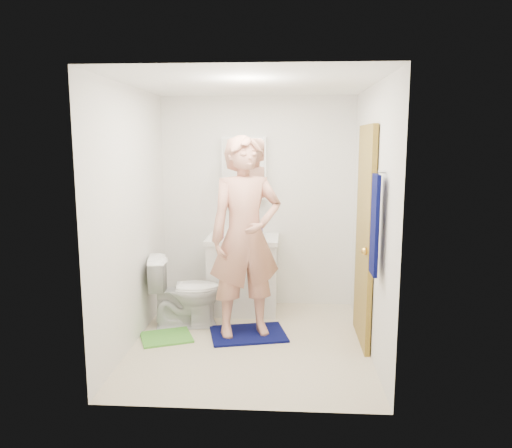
{
  "coord_description": "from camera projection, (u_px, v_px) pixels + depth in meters",
  "views": [
    {
      "loc": [
        0.34,
        -4.49,
        1.91
      ],
      "look_at": [
        0.04,
        0.25,
        1.11
      ],
      "focal_mm": 35.0,
      "sensor_mm": 36.0,
      "label": 1
    }
  ],
  "objects": [
    {
      "name": "bath_mat",
      "position": [
        248.0,
        334.0,
        4.95
      ],
      "size": [
        0.83,
        0.67,
        0.02
      ],
      "primitive_type": "cube",
      "rotation": [
        0.0,
        0.0,
        0.23
      ],
      "color": "#070B45",
      "rests_on": "floor"
    },
    {
      "name": "wall_left",
      "position": [
        131.0,
        218.0,
        4.63
      ],
      "size": [
        0.02,
        2.4,
        2.4
      ],
      "primitive_type": "cube",
      "color": "silver",
      "rests_on": "ground"
    },
    {
      "name": "door",
      "position": [
        364.0,
        236.0,
        4.67
      ],
      "size": [
        0.05,
        0.8,
        2.05
      ],
      "primitive_type": "cube",
      "color": "olive",
      "rests_on": "ground"
    },
    {
      "name": "floor",
      "position": [
        250.0,
        344.0,
        4.76
      ],
      "size": [
        2.2,
        2.4,
        0.02
      ],
      "primitive_type": "cube",
      "color": "beige",
      "rests_on": "ground"
    },
    {
      "name": "mirror_panel",
      "position": [
        244.0,
        168.0,
        5.56
      ],
      "size": [
        0.46,
        0.01,
        0.66
      ],
      "primitive_type": "cube",
      "color": "white",
      "rests_on": "wall_back"
    },
    {
      "name": "sink_basin",
      "position": [
        243.0,
        238.0,
        5.53
      ],
      "size": [
        0.4,
        0.4,
        0.03
      ],
      "primitive_type": "cylinder",
      "color": "white",
      "rests_on": "countertop"
    },
    {
      "name": "vanity_cabinet",
      "position": [
        243.0,
        276.0,
        5.6
      ],
      "size": [
        0.75,
        0.55,
        0.8
      ],
      "primitive_type": "cube",
      "color": "white",
      "rests_on": "floor"
    },
    {
      "name": "toilet",
      "position": [
        185.0,
        291.0,
        5.14
      ],
      "size": [
        0.79,
        0.54,
        0.74
      ],
      "primitive_type": "imported",
      "rotation": [
        0.0,
        0.0,
        1.75
      ],
      "color": "white",
      "rests_on": "floor"
    },
    {
      "name": "door_knob",
      "position": [
        365.0,
        251.0,
        4.37
      ],
      "size": [
        0.07,
        0.07,
        0.07
      ],
      "primitive_type": "sphere",
      "color": "gold",
      "rests_on": "door"
    },
    {
      "name": "towel",
      "position": [
        375.0,
        225.0,
        3.93
      ],
      "size": [
        0.03,
        0.24,
        0.8
      ],
      "primitive_type": "cube",
      "color": "#070B45",
      "rests_on": "wall_right"
    },
    {
      "name": "green_rug",
      "position": [
        166.0,
        337.0,
        4.87
      ],
      "size": [
        0.59,
        0.55,
        0.02
      ],
      "primitive_type": "cube",
      "rotation": [
        0.0,
        0.0,
        0.38
      ],
      "color": "#54A938",
      "rests_on": "floor"
    },
    {
      "name": "medicine_cabinet",
      "position": [
        244.0,
        168.0,
        5.63
      ],
      "size": [
        0.5,
        0.12,
        0.7
      ],
      "primitive_type": "cube",
      "color": "white",
      "rests_on": "wall_back"
    },
    {
      "name": "wall_back",
      "position": [
        258.0,
        203.0,
        5.75
      ],
      "size": [
        2.2,
        0.02,
        2.4
      ],
      "primitive_type": "cube",
      "color": "silver",
      "rests_on": "ground"
    },
    {
      "name": "ceiling",
      "position": [
        250.0,
        82.0,
        4.36
      ],
      "size": [
        2.2,
        2.4,
        0.02
      ],
      "primitive_type": "cube",
      "color": "white",
      "rests_on": "ground"
    },
    {
      "name": "wall_front",
      "position": [
        237.0,
        247.0,
        3.37
      ],
      "size": [
        2.2,
        0.02,
        2.4
      ],
      "primitive_type": "cube",
      "color": "silver",
      "rests_on": "ground"
    },
    {
      "name": "soap_dispenser",
      "position": [
        220.0,
        230.0,
        5.47
      ],
      "size": [
        0.08,
        0.08,
        0.17
      ],
      "primitive_type": "imported",
      "rotation": [
        0.0,
        0.0,
        -0.03
      ],
      "color": "#BE5867",
      "rests_on": "countertop"
    },
    {
      "name": "wall_right",
      "position": [
        373.0,
        220.0,
        4.49
      ],
      "size": [
        0.02,
        2.4,
        2.4
      ],
      "primitive_type": "cube",
      "color": "silver",
      "rests_on": "ground"
    },
    {
      "name": "countertop",
      "position": [
        243.0,
        239.0,
        5.53
      ],
      "size": [
        0.79,
        0.59,
        0.05
      ],
      "primitive_type": "cube",
      "color": "white",
      "rests_on": "vanity_cabinet"
    },
    {
      "name": "faucet",
      "position": [
        244.0,
        229.0,
        5.7
      ],
      "size": [
        0.03,
        0.03,
        0.12
      ],
      "primitive_type": "cylinder",
      "color": "silver",
      "rests_on": "countertop"
    },
    {
      "name": "towel_hook",
      "position": [
        382.0,
        172.0,
        3.86
      ],
      "size": [
        0.06,
        0.02,
        0.02
      ],
      "primitive_type": "cylinder",
      "rotation": [
        0.0,
        1.57,
        0.0
      ],
      "color": "silver",
      "rests_on": "wall_right"
    },
    {
      "name": "man",
      "position": [
        245.0,
        237.0,
        4.79
      ],
      "size": [
        0.82,
        0.67,
        1.94
      ],
      "primitive_type": "imported",
      "rotation": [
        0.0,
        0.0,
        0.34
      ],
      "color": "tan",
      "rests_on": "bath_mat"
    },
    {
      "name": "toothbrush_cup",
      "position": [
        257.0,
        231.0,
        5.59
      ],
      "size": [
        0.17,
        0.17,
        0.11
      ],
      "primitive_type": "imported",
      "rotation": [
        0.0,
        0.0,
        -0.38
      ],
      "color": "#603F8B",
      "rests_on": "countertop"
    }
  ]
}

